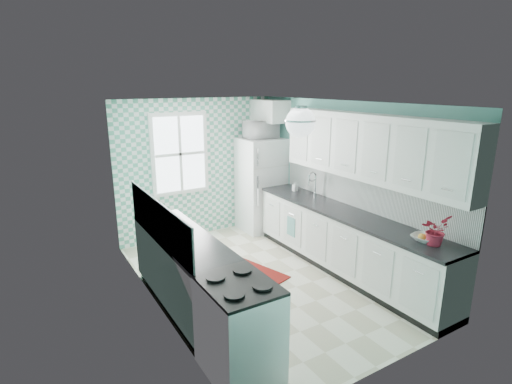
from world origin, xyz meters
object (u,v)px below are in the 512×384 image
fridge (261,184)px  stove (239,327)px  fruit_bowl (424,238)px  potted_plant (435,230)px  sink (307,197)px  microwave (261,130)px  ceiling_light (300,122)px

fridge → stove: 4.05m
fridge → stove: bearing=-122.0°
fridge → fruit_bowl: size_ratio=6.17×
fridge → stove: size_ratio=1.86×
fruit_bowl → potted_plant: size_ratio=0.80×
fridge → stove: fridge is taller
fridge → fruit_bowl: 3.52m
stove → potted_plant: (2.40, -0.33, 0.62)m
sink → microwave: size_ratio=0.92×
stove → sink: (2.40, 2.02, 0.44)m
fridge → stove: (-2.31, -3.31, -0.39)m
fridge → sink: 1.30m
stove → fruit_bowl: 2.45m
fridge → potted_plant: fridge is taller
fruit_bowl → potted_plant: bearing=-90.0°
fridge → microwave: microwave is taller
potted_plant → ceiling_light: bearing=139.5°
fridge → potted_plant: size_ratio=4.94×
fridge → sink: size_ratio=3.31×
stove → sink: bearing=41.2°
sink → potted_plant: 2.35m
stove → fruit_bowl: fruit_bowl is taller
potted_plant → fruit_bowl: bearing=90.0°
sink → stove: bearing=-138.0°
fruit_bowl → stove: bearing=175.2°
sink → fruit_bowl: (-0.00, -2.22, 0.04)m
sink → fridge: bearing=96.2°
stove → sink: 3.17m
microwave → stove: bearing=56.6°
ceiling_light → sink: ceiling_light is taller
sink → microwave: 1.63m
ceiling_light → stove: (-1.20, -0.70, -1.83)m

